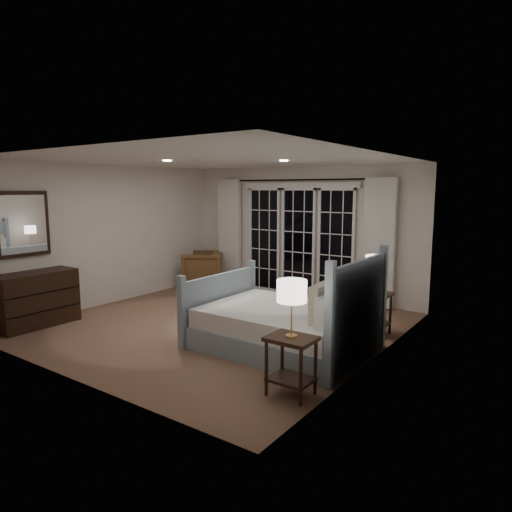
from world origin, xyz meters
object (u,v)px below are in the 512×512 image
Objects in this scene: nightstand_left at (291,357)px; armchair at (203,269)px; bed at (287,325)px; dresser at (36,299)px; lamp_left at (292,292)px; nightstand_right at (374,307)px; lamp_right at (375,263)px.

armchair reaches higher than nightstand_left.
bed is 2.62× the size of armchair.
dresser is at bearing -159.93° from bed.
lamp_left is at bearing 15.61° from armchair.
nightstand_left is at bearing -88.91° from nightstand_right.
lamp_left is at bearing -88.91° from lamp_right.
lamp_right is (0.00, -0.00, 0.64)m from nightstand_right.
bed is 3.88m from dresser.
lamp_right is 0.65× the size of armchair.
lamp_left is at bearing 2.37° from dresser.
dresser is (-4.40, -0.18, -0.66)m from lamp_left.
dresser is at bearing -37.44° from armchair.
lamp_left is 0.70× the size of armchair.
dresser is at bearing -177.63° from lamp_left.
dresser is (-0.13, -3.64, 0.04)m from armchair.
nightstand_left is 4.40m from dresser.
nightstand_left is 1.00× the size of nightstand_right.
bed reaches higher than armchair.
dresser is at bearing -177.63° from nightstand_left.
nightstand_right is 0.52× the size of dresser.
lamp_right reaches higher than armchair.
lamp_left is 2.39m from lamp_right.
nightstand_left is 1.06× the size of lamp_left.
lamp_right reaches higher than nightstand_left.
armchair is at bearing 141.01° from nightstand_left.
nightstand_left is at bearing -88.91° from lamp_right.
nightstand_left is 1.15× the size of lamp_right.
nightstand_right is 4.36m from armchair.
dresser reaches higher than nightstand_right.
dresser is (-4.35, -2.57, -0.62)m from lamp_right.
lamp_left is at bearing -26.57° from nightstand_left.
lamp_left is (0.05, -2.39, 0.67)m from nightstand_right.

